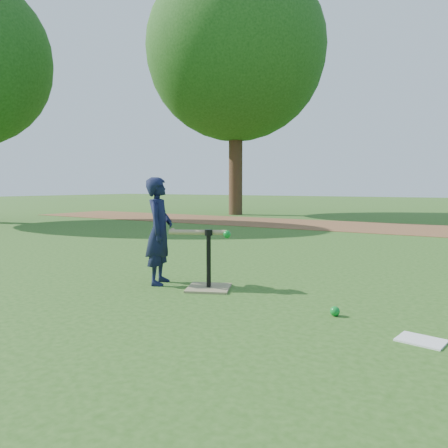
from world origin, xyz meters
The scene contains 8 objects.
ground centered at (0.00, 0.00, 0.00)m, with size 80.00×80.00×0.00m, color #285116.
dirt_strip centered at (0.00, 7.50, 0.01)m, with size 24.00×3.00×0.01m, color brown.
child centered at (-0.97, -0.31, 0.58)m, with size 0.42×0.28×1.15m, color black.
wiffle_ball_ground centered at (1.02, -0.48, 0.04)m, with size 0.08×0.08×0.08m, color #0B8125.
clipboard centered at (1.70, -0.74, 0.01)m, with size 0.30×0.23×0.01m, color white.
batting_tee centered at (-0.38, -0.23, 0.11)m, with size 0.57×0.57×0.61m.
swing_action centered at (-0.47, -0.23, 0.58)m, with size 0.65×0.31×0.09m.
tree_left centered at (-6.00, 10.00, 5.87)m, with size 6.40×6.40×9.08m.
Camera 1 is at (2.07, -3.91, 1.06)m, focal length 35.00 mm.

